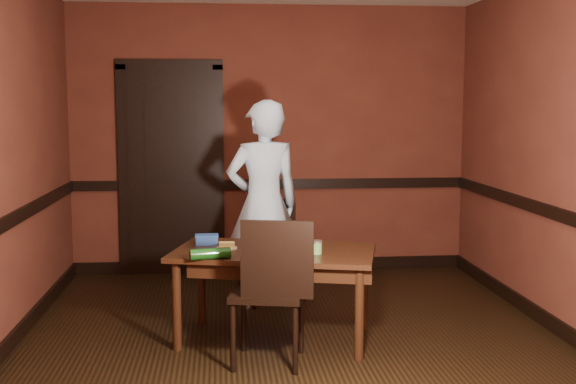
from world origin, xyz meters
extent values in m
cube|color=black|center=(0.00, 0.00, 0.00)|extent=(4.00, 4.50, 0.01)
cube|color=#57261A|center=(0.00, 2.25, 1.35)|extent=(4.00, 0.02, 2.70)
cube|color=#57261A|center=(0.00, -2.25, 1.35)|extent=(4.00, 0.02, 2.70)
cube|color=#57261A|center=(-2.00, 0.00, 1.35)|extent=(0.02, 4.50, 2.70)
cube|color=#57261A|center=(2.00, 0.00, 1.35)|extent=(0.02, 4.50, 2.70)
cube|color=black|center=(0.00, 2.23, 0.90)|extent=(4.00, 0.03, 0.10)
cube|color=black|center=(-1.99, 0.00, 0.90)|extent=(0.03, 4.50, 0.10)
cube|color=black|center=(1.99, 0.00, 0.90)|extent=(0.03, 4.50, 0.10)
cube|color=black|center=(0.00, 2.23, 0.06)|extent=(4.00, 0.03, 0.12)
cube|color=black|center=(-1.99, 0.00, 0.06)|extent=(0.03, 4.50, 0.12)
cube|color=black|center=(1.99, 0.00, 0.06)|extent=(0.03, 4.50, 0.12)
cube|color=black|center=(-1.00, 2.21, 1.02)|extent=(0.85, 0.04, 2.05)
cube|color=black|center=(-1.48, 2.23, 1.02)|extent=(0.10, 0.06, 2.15)
cube|color=black|center=(-0.52, 2.23, 1.02)|extent=(0.10, 0.06, 2.15)
cube|color=black|center=(-1.00, 2.23, 2.10)|extent=(1.05, 0.06, 0.10)
cube|color=black|center=(-0.13, 0.03, 0.33)|extent=(1.58, 1.13, 0.67)
imported|color=silver|center=(-0.15, 0.94, 0.87)|extent=(0.72, 0.56, 1.75)
cylinder|color=white|center=(-0.08, -0.05, 0.68)|extent=(0.26, 0.26, 0.01)
cube|color=tan|center=(-0.08, -0.05, 0.69)|extent=(0.12, 0.11, 0.02)
ellipsoid|color=#2A7D2E|center=(-0.08, -0.05, 0.71)|extent=(0.11, 0.10, 0.02)
cylinder|color=#B32B0C|center=(-0.11, -0.04, 0.73)|extent=(0.04, 0.04, 0.01)
cylinder|color=#B32B0C|center=(-0.05, -0.06, 0.73)|extent=(0.04, 0.04, 0.01)
cylinder|color=#A0BB6F|center=(-0.11, -0.08, 0.73)|extent=(0.03, 0.03, 0.01)
cylinder|color=#A0BB6F|center=(-0.06, -0.03, 0.73)|extent=(0.03, 0.03, 0.01)
cylinder|color=#A0BB6F|center=(-0.08, -0.05, 0.73)|extent=(0.03, 0.03, 0.01)
cylinder|color=#669744|center=(0.16, -0.13, 0.71)|extent=(0.08, 0.08, 0.08)
cylinder|color=beige|center=(0.16, -0.13, 0.76)|extent=(0.08, 0.08, 0.01)
cylinder|color=white|center=(-0.47, 0.11, 0.67)|extent=(0.15, 0.15, 0.01)
cube|color=#F1D26D|center=(-0.47, 0.11, 0.70)|extent=(0.11, 0.08, 0.04)
cube|color=#3360B7|center=(-0.62, 0.28, 0.70)|extent=(0.17, 0.11, 0.06)
cube|color=#3360B7|center=(-0.62, 0.28, 0.74)|extent=(0.18, 0.12, 0.01)
cylinder|color=#0F3A0D|center=(-0.59, -0.24, 0.71)|extent=(0.29, 0.13, 0.08)
camera|label=1|loc=(-0.51, -5.06, 1.72)|focal=45.00mm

